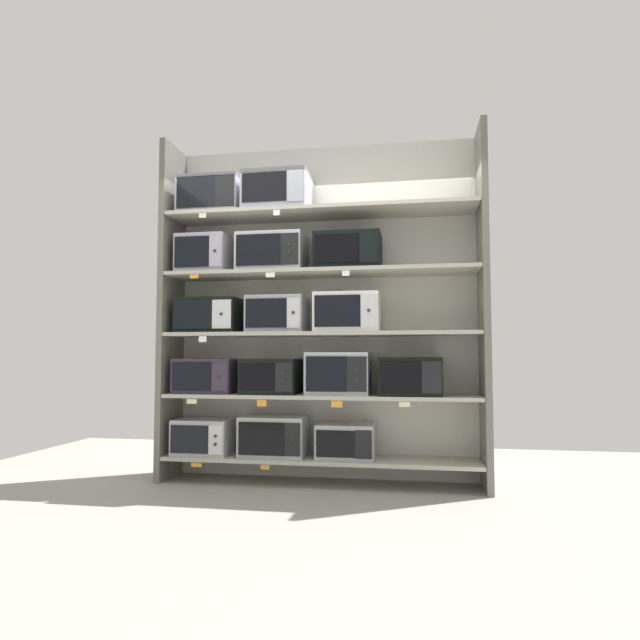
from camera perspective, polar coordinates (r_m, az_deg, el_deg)
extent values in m
cube|color=gray|center=(3.72, -2.77, -19.72)|extent=(6.52, 6.00, 0.02)
cube|color=beige|center=(4.81, 0.49, 1.06)|extent=(2.72, 0.04, 2.83)
cube|color=#68645B|center=(4.96, -14.89, 1.05)|extent=(0.05, 0.45, 2.83)
cube|color=#68645B|center=(4.54, 16.30, 1.51)|extent=(0.05, 0.45, 2.83)
cube|color=#ADA899|center=(4.63, 0.00, -13.92)|extent=(2.52, 0.45, 0.03)
cube|color=#A3A3A9|center=(4.86, -11.58, -11.47)|extent=(0.46, 0.39, 0.29)
cube|color=black|center=(4.69, -13.11, -11.72)|extent=(0.32, 0.01, 0.22)
cube|color=silver|center=(4.62, -10.56, -11.89)|extent=(0.12, 0.01, 0.23)
cylinder|color=#262628|center=(4.61, -10.61, -12.29)|extent=(0.02, 0.01, 0.02)
cylinder|color=#262628|center=(4.60, -10.60, -11.52)|extent=(0.02, 0.01, 0.02)
cube|color=#A1A7A9|center=(4.68, -4.66, -11.63)|extent=(0.53, 0.36, 0.32)
cube|color=black|center=(4.52, -5.96, -11.91)|extent=(0.37, 0.01, 0.26)
cube|color=black|center=(4.46, -2.82, -12.03)|extent=(0.12, 0.01, 0.26)
cylinder|color=#262628|center=(4.45, -2.84, -12.05)|extent=(0.02, 0.01, 0.02)
cube|color=#A3A6AF|center=(4.57, 2.66, -12.14)|extent=(0.46, 0.34, 0.27)
cube|color=black|center=(4.41, 1.59, -12.47)|extent=(0.30, 0.01, 0.20)
cube|color=black|center=(4.38, 4.43, -12.51)|extent=(0.13, 0.01, 0.22)
cube|color=orange|center=(4.67, -12.45, -14.18)|extent=(0.09, 0.00, 0.03)
cube|color=orange|center=(4.50, -5.61, -14.67)|extent=(0.07, 0.00, 0.03)
cube|color=#ADA899|center=(4.57, 0.00, -7.73)|extent=(2.52, 0.45, 0.03)
cube|color=#352938|center=(4.81, -11.33, -5.57)|extent=(0.49, 0.38, 0.29)
cube|color=black|center=(4.65, -12.88, -5.62)|extent=(0.34, 0.01, 0.23)
cube|color=#352938|center=(4.57, -10.17, -5.69)|extent=(0.13, 0.01, 0.23)
cylinder|color=#262628|center=(4.56, -10.21, -5.69)|extent=(0.02, 0.01, 0.02)
cube|color=black|center=(4.64, -4.94, -5.71)|extent=(0.45, 0.39, 0.28)
cube|color=black|center=(4.46, -6.38, -5.78)|extent=(0.29, 0.01, 0.21)
cube|color=black|center=(4.41, -3.71, -5.82)|extent=(0.13, 0.01, 0.23)
cylinder|color=#262628|center=(4.40, -3.74, -6.23)|extent=(0.02, 0.01, 0.02)
cylinder|color=#262628|center=(4.40, -3.74, -5.41)|extent=(0.02, 0.01, 0.02)
cube|color=#B0B5B7|center=(4.53, 1.89, -5.43)|extent=(0.50, 0.35, 0.34)
cube|color=black|center=(4.36, 0.65, -5.50)|extent=(0.32, 0.01, 0.27)
cube|color=black|center=(4.33, 3.75, -5.50)|extent=(0.15, 0.01, 0.27)
cylinder|color=#262628|center=(4.33, 3.74, -6.00)|extent=(0.02, 0.01, 0.02)
cylinder|color=#262628|center=(4.32, 3.73, -5.02)|extent=(0.02, 0.01, 0.02)
cube|color=black|center=(4.49, 9.16, -5.65)|extent=(0.48, 0.42, 0.30)
cube|color=black|center=(4.28, 8.22, -5.76)|extent=(0.31, 0.01, 0.24)
cube|color=black|center=(4.28, 11.28, -5.73)|extent=(0.14, 0.01, 0.24)
cube|color=beige|center=(4.63, -12.90, -8.06)|extent=(0.08, 0.00, 0.04)
cube|color=orange|center=(4.44, -5.94, -8.41)|extent=(0.07, 0.00, 0.05)
cube|color=orange|center=(4.32, 1.72, -8.55)|extent=(0.09, 0.00, 0.05)
cube|color=beige|center=(4.28, 8.57, -8.48)|extent=(0.08, 0.00, 0.04)
cube|color=#ADA899|center=(4.56, 0.00, -1.44)|extent=(2.52, 0.45, 0.03)
cube|color=black|center=(4.82, -11.15, 0.42)|extent=(0.51, 0.34, 0.29)
cube|color=black|center=(4.68, -12.76, 0.56)|extent=(0.32, 0.01, 0.24)
cube|color=silver|center=(4.60, -9.97, 0.60)|extent=(0.16, 0.01, 0.23)
cylinder|color=#262628|center=(4.59, -10.01, 0.61)|extent=(0.02, 0.01, 0.02)
cube|color=#98A1AA|center=(4.64, -4.36, 0.56)|extent=(0.47, 0.33, 0.30)
cube|color=black|center=(4.49, -5.49, 0.71)|extent=(0.34, 0.01, 0.23)
cube|color=silver|center=(4.43, -2.72, 0.75)|extent=(0.11, 0.01, 0.24)
cylinder|color=#262628|center=(4.43, -2.74, 0.76)|extent=(0.02, 0.01, 0.02)
cube|color=white|center=(4.53, 2.86, 0.73)|extent=(0.52, 0.41, 0.31)
cube|color=black|center=(4.33, 1.78, 0.93)|extent=(0.36, 0.01, 0.25)
cube|color=silver|center=(4.31, 4.97, 0.97)|extent=(0.12, 0.01, 0.25)
cylinder|color=#262628|center=(4.30, 4.96, 0.98)|extent=(0.02, 0.01, 0.02)
cube|color=white|center=(4.58, -11.83, -1.92)|extent=(0.06, 0.00, 0.05)
cube|color=#ADA899|center=(4.60, 0.00, 4.79)|extent=(2.52, 0.45, 0.03)
cube|color=#A09AAB|center=(4.90, -11.55, 6.45)|extent=(0.43, 0.35, 0.32)
cube|color=black|center=(4.75, -12.88, 6.78)|extent=(0.30, 0.01, 0.25)
cube|color=#A09AAB|center=(4.68, -10.59, 6.92)|extent=(0.10, 0.01, 0.26)
cylinder|color=#262628|center=(4.67, -10.63, 6.93)|extent=(0.02, 0.01, 0.02)
cube|color=#B5BBB8|center=(4.72, -4.88, 6.73)|extent=(0.54, 0.36, 0.32)
cube|color=black|center=(4.56, -6.28, 7.11)|extent=(0.37, 0.01, 0.25)
cube|color=black|center=(4.50, -3.12, 7.24)|extent=(0.14, 0.01, 0.25)
cylinder|color=#262628|center=(4.48, -3.14, 6.83)|extent=(0.02, 0.01, 0.02)
cylinder|color=#262628|center=(4.49, -3.14, 7.70)|extent=(0.02, 0.01, 0.02)
cube|color=black|center=(4.60, 2.88, 6.87)|extent=(0.53, 0.37, 0.30)
cube|color=black|center=(4.42, 1.73, 7.30)|extent=(0.36, 0.01, 0.23)
cube|color=black|center=(4.40, 4.99, 7.37)|extent=(0.14, 0.01, 0.24)
cube|color=orange|center=(4.65, -12.65, 4.34)|extent=(0.07, 0.00, 0.03)
cube|color=white|center=(4.45, -5.07, 4.59)|extent=(0.07, 0.00, 0.04)
cube|color=white|center=(4.34, 2.64, 4.77)|extent=(0.06, 0.00, 0.04)
cube|color=#ADA899|center=(4.70, 0.00, 10.83)|extent=(2.52, 0.45, 0.03)
cube|color=#9F9AAA|center=(4.99, -10.91, 12.15)|extent=(0.53, 0.33, 0.32)
cube|color=black|center=(4.86, -12.50, 12.59)|extent=(0.33, 0.01, 0.26)
cube|color=black|center=(4.78, -9.66, 12.85)|extent=(0.16, 0.01, 0.26)
cube|color=#979DA5|center=(4.82, -4.29, 12.66)|extent=(0.54, 0.41, 0.32)
cube|color=black|center=(4.64, -5.69, 13.32)|extent=(0.37, 0.01, 0.24)
cube|color=#979DA5|center=(4.59, -2.56, 13.52)|extent=(0.13, 0.01, 0.26)
cube|color=beige|center=(4.73, -11.84, 10.36)|extent=(0.06, 0.00, 0.04)
cube|color=white|center=(4.54, -4.44, 10.83)|extent=(0.05, 0.00, 0.04)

